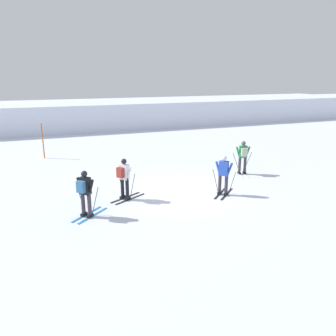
{
  "coord_description": "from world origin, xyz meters",
  "views": [
    {
      "loc": [
        -5.59,
        -12.56,
        4.91
      ],
      "look_at": [
        -0.45,
        0.84,
        0.9
      ],
      "focal_mm": 35.9,
      "sensor_mm": 36.0,
      "label": 1
    }
  ],
  "objects_px": {
    "skier_black": "(85,192)",
    "skier_blue": "(223,174)",
    "skier_white": "(124,177)",
    "trail_marker_pole": "(43,141)",
    "skier_green": "(243,156)"
  },
  "relations": [
    {
      "from": "skier_black",
      "to": "skier_blue",
      "type": "xyz_separation_m",
      "value": [
        5.68,
        0.26,
        -0.04
      ]
    },
    {
      "from": "skier_white",
      "to": "trail_marker_pole",
      "type": "xyz_separation_m",
      "value": [
        -2.86,
        8.61,
        0.11
      ]
    },
    {
      "from": "skier_white",
      "to": "skier_green",
      "type": "bearing_deg",
      "value": 12.16
    },
    {
      "from": "trail_marker_pole",
      "to": "skier_blue",
      "type": "bearing_deg",
      "value": -54.29
    },
    {
      "from": "skier_blue",
      "to": "trail_marker_pole",
      "type": "height_order",
      "value": "trail_marker_pole"
    },
    {
      "from": "skier_green",
      "to": "trail_marker_pole",
      "type": "relative_size",
      "value": 0.81
    },
    {
      "from": "skier_black",
      "to": "skier_green",
      "type": "height_order",
      "value": "same"
    },
    {
      "from": "skier_blue",
      "to": "trail_marker_pole",
      "type": "bearing_deg",
      "value": 125.71
    },
    {
      "from": "trail_marker_pole",
      "to": "skier_white",
      "type": "bearing_deg",
      "value": -71.62
    },
    {
      "from": "skier_green",
      "to": "skier_black",
      "type": "bearing_deg",
      "value": -162.41
    },
    {
      "from": "skier_black",
      "to": "skier_green",
      "type": "relative_size",
      "value": 1.0
    },
    {
      "from": "trail_marker_pole",
      "to": "skier_green",
      "type": "bearing_deg",
      "value": -37.79
    },
    {
      "from": "skier_white",
      "to": "trail_marker_pole",
      "type": "relative_size",
      "value": 0.8
    },
    {
      "from": "skier_white",
      "to": "trail_marker_pole",
      "type": "distance_m",
      "value": 9.07
    },
    {
      "from": "skier_blue",
      "to": "skier_green",
      "type": "relative_size",
      "value": 1.0
    }
  ]
}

